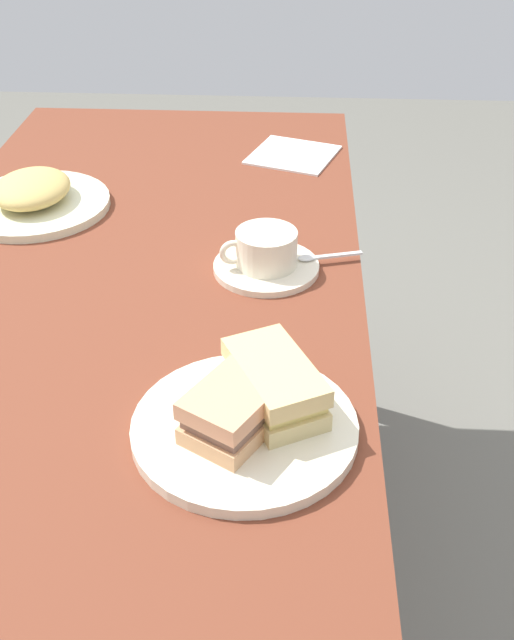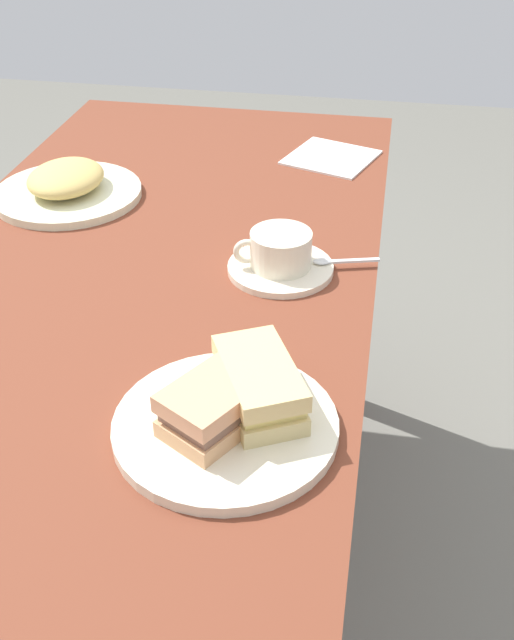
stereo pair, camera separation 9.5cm
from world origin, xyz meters
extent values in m
plane|color=#67665D|center=(0.00, 0.00, 0.00)|extent=(6.00, 6.00, 0.00)
cube|color=brown|center=(0.00, 0.00, 0.72)|extent=(1.33, 0.68, 0.03)
cylinder|color=brown|center=(0.60, -0.27, 0.35)|extent=(0.06, 0.06, 0.70)
cylinder|color=brown|center=(0.60, 0.27, 0.35)|extent=(0.06, 0.06, 0.70)
cylinder|color=beige|center=(-0.35, -0.19, 0.74)|extent=(0.25, 0.25, 0.01)
cube|color=tan|center=(-0.35, -0.19, 0.76)|extent=(0.14, 0.13, 0.02)
cube|color=brown|center=(-0.35, -0.19, 0.78)|extent=(0.13, 0.12, 0.01)
cube|color=tan|center=(-0.35, -0.19, 0.79)|extent=(0.14, 0.13, 0.02)
cube|color=#D5BE7E|center=(-0.32, -0.23, 0.76)|extent=(0.15, 0.13, 0.02)
cube|color=#DCC76C|center=(-0.32, -0.23, 0.78)|extent=(0.14, 0.12, 0.01)
cube|color=#DBBE7B|center=(-0.32, -0.23, 0.79)|extent=(0.15, 0.13, 0.02)
cylinder|color=beige|center=(-0.01, -0.20, 0.74)|extent=(0.15, 0.15, 0.01)
cylinder|color=beige|center=(-0.01, -0.20, 0.77)|extent=(0.09, 0.09, 0.05)
cylinder|color=#A78356|center=(-0.01, -0.20, 0.79)|extent=(0.08, 0.08, 0.01)
torus|color=beige|center=(-0.02, -0.15, 0.77)|extent=(0.02, 0.04, 0.04)
cube|color=silver|center=(0.02, -0.31, 0.75)|extent=(0.03, 0.08, 0.00)
ellipsoid|color=silver|center=(0.01, -0.26, 0.75)|extent=(0.02, 0.03, 0.01)
cylinder|color=beige|center=(0.17, 0.20, 0.74)|extent=(0.25, 0.25, 0.01)
ellipsoid|color=tan|center=(0.17, 0.20, 0.77)|extent=(0.15, 0.13, 0.04)
cube|color=white|center=(0.42, -0.23, 0.74)|extent=(0.19, 0.19, 0.00)
camera|label=1|loc=(-0.96, -0.24, 1.31)|focal=42.85mm
camera|label=2|loc=(-0.95, -0.34, 1.31)|focal=42.85mm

